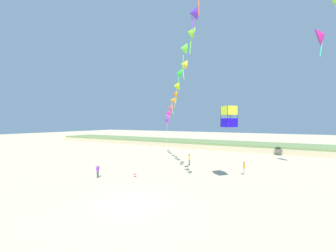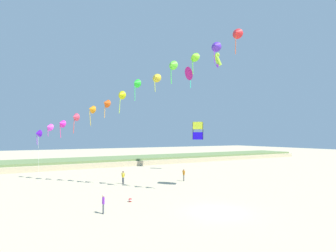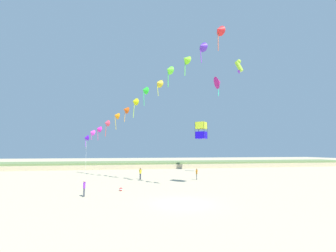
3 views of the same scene
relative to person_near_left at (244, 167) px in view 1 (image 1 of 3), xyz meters
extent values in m
plane|color=beige|center=(-5.87, -14.37, -0.98)|extent=(240.00, 240.00, 0.00)
cube|color=#BFAE8B|center=(-5.87, 27.22, -0.46)|extent=(120.00, 12.71, 1.04)
cube|color=#6B844C|center=(-5.87, 27.22, 0.21)|extent=(120.00, 10.80, 0.59)
cylinder|color=gray|center=(0.01, -0.07, -0.55)|extent=(0.12, 0.12, 0.85)
cylinder|color=gray|center=(-0.01, 0.07, -0.55)|extent=(0.12, 0.12, 0.85)
cylinder|color=orange|center=(0.00, 0.00, 0.18)|extent=(0.22, 0.22, 0.60)
cylinder|color=orange|center=(0.03, -0.19, 0.22)|extent=(0.11, 0.21, 0.57)
cylinder|color=orange|center=(-0.03, 0.19, 0.22)|extent=(0.11, 0.21, 0.57)
sphere|color=#9E7051|center=(0.00, 0.00, 0.60)|extent=(0.23, 0.23, 0.23)
cylinder|color=#474C56|center=(-8.44, 2.17, -0.54)|extent=(0.13, 0.13, 0.87)
cylinder|color=#474C56|center=(-8.33, 2.06, -0.54)|extent=(0.13, 0.13, 0.87)
cylinder|color=yellow|center=(-8.39, 2.12, 0.20)|extent=(0.23, 0.23, 0.62)
cylinder|color=yellow|center=(-8.53, 2.26, 0.25)|extent=(0.21, 0.21, 0.59)
cylinder|color=yellow|center=(-8.25, 1.98, 0.25)|extent=(0.21, 0.21, 0.59)
sphere|color=brown|center=(-8.39, 2.12, 0.64)|extent=(0.24, 0.24, 0.24)
cylinder|color=#474C56|center=(-14.53, -10.14, -0.58)|extent=(0.12, 0.12, 0.80)
cylinder|color=#474C56|center=(-14.50, -10.01, -0.58)|extent=(0.12, 0.12, 0.80)
cylinder|color=purple|center=(-14.52, -10.07, 0.10)|extent=(0.21, 0.21, 0.56)
cylinder|color=purple|center=(-14.55, -10.25, 0.14)|extent=(0.11, 0.20, 0.54)
cylinder|color=purple|center=(-14.48, -9.90, 0.14)|extent=(0.11, 0.20, 0.54)
sphere|color=beige|center=(-14.52, -10.07, 0.49)|extent=(0.22, 0.22, 0.22)
cone|color=#5613DA|center=(-18.29, 12.19, 5.89)|extent=(1.18, 1.31, 1.10)
cylinder|color=#9C39E5|center=(-18.37, 12.32, 4.90)|extent=(0.18, 0.09, 1.54)
cone|color=#E63EEA|center=(-16.97, 10.15, 6.82)|extent=(1.41, 1.42, 1.21)
cylinder|color=#E539C0|center=(-17.05, 10.27, 6.00)|extent=(0.17, 0.19, 1.21)
cone|color=#E320AE|center=(-15.55, 8.00, 7.29)|extent=(1.40, 1.42, 1.21)
cylinder|color=#E5398D|center=(-15.64, 8.13, 6.14)|extent=(0.21, 0.17, 1.85)
cone|color=#DF3E5A|center=(-14.03, 6.16, 8.14)|extent=(1.23, 1.31, 1.11)
cylinder|color=#E54439|center=(-14.12, 6.28, 6.88)|extent=(0.20, 0.16, 2.08)
cone|color=orange|center=(-12.33, 3.95, 9.13)|extent=(1.28, 1.37, 1.18)
cylinder|color=gold|center=(-12.42, 4.07, 7.88)|extent=(0.31, 0.32, 2.05)
cone|color=#D74B0F|center=(-10.84, 2.19, 9.84)|extent=(1.31, 1.39, 1.20)
cylinder|color=gold|center=(-10.93, 2.31, 8.75)|extent=(0.18, 0.24, 1.74)
cone|color=#C2CB0F|center=(-9.52, 0.04, 10.75)|extent=(1.26, 1.30, 1.11)
cylinder|color=#B4E539|center=(-9.61, 0.16, 9.43)|extent=(0.22, 0.13, 2.20)
cone|color=green|center=(-8.17, -1.68, 12.09)|extent=(1.19, 1.31, 1.11)
cylinder|color=#39E56A|center=(-8.26, -1.55, 10.86)|extent=(0.20, 0.30, 2.02)
cone|color=gold|center=(-6.45, -3.80, 12.59)|extent=(1.34, 1.35, 1.16)
cylinder|color=#D6E539|center=(-6.54, -3.68, 11.60)|extent=(0.24, 0.23, 1.55)
cone|color=#63E933|center=(-5.41, -5.92, 13.78)|extent=(1.23, 1.32, 1.12)
cylinder|color=#3DE539|center=(-5.50, -5.80, 12.54)|extent=(0.11, 0.23, 2.04)
cone|color=#7DE625|center=(-3.65, -7.78, 14.54)|extent=(1.32, 1.40, 1.21)
cylinder|color=#5EE539|center=(-3.74, -7.66, 13.38)|extent=(0.17, 0.29, 1.87)
cone|color=#532BBF|center=(-2.39, -10.07, 15.22)|extent=(1.25, 1.32, 1.12)
cylinder|color=#9039E5|center=(-2.48, -9.95, 14.17)|extent=(0.25, 0.18, 1.66)
cylinder|color=#E55F39|center=(-1.15, -11.79, 15.06)|extent=(0.10, 0.13, 2.01)
cylinder|color=silver|center=(-18.14, 11.90, 2.39)|extent=(0.24, 0.70, 6.74)
cube|color=#1A0BE6|center=(-0.69, -4.43, 5.50)|extent=(1.78, 1.78, 0.93)
cube|color=#D1E52D|center=(-0.69, -4.43, 6.81)|extent=(1.78, 1.78, 0.93)
cylinder|color=black|center=(-1.58, -4.52, 6.16)|extent=(0.04, 0.04, 2.24)
cylinder|color=black|center=(-0.60, -5.32, 6.16)|extent=(0.04, 0.04, 2.24)
cylinder|color=black|center=(0.20, -4.33, 6.16)|extent=(0.04, 0.04, 2.24)
cylinder|color=black|center=(-0.79, -3.54, 6.16)|extent=(0.04, 0.04, 2.24)
cone|color=#CA197D|center=(8.42, 10.44, 17.91)|extent=(1.76, 2.75, 2.80)
cone|color=#2DE5AB|center=(8.42, 10.44, 17.93)|extent=(1.02, 1.52, 1.56)
cylinder|color=#2DE5AB|center=(8.42, 10.44, 16.20)|extent=(0.41, 0.47, 2.60)
sphere|color=red|center=(-11.10, -7.44, -0.80)|extent=(0.36, 0.36, 0.36)
cylinder|color=white|center=(-11.10, -7.44, -0.80)|extent=(0.36, 0.36, 0.09)
camera|label=1|loc=(5.79, -28.47, 5.63)|focal=24.00mm
camera|label=2|loc=(-20.68, -31.81, 5.44)|focal=28.00mm
camera|label=3|loc=(-10.59, -33.29, 3.43)|focal=24.00mm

